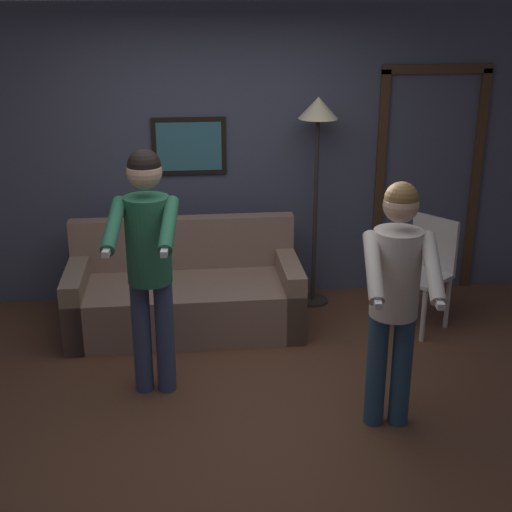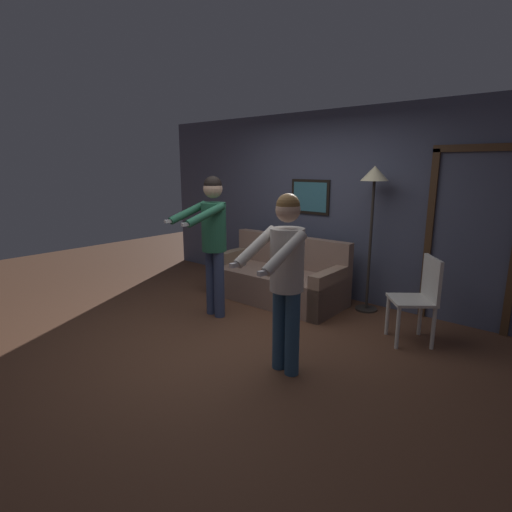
{
  "view_description": "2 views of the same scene",
  "coord_description": "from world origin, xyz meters",
  "px_view_note": "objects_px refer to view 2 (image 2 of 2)",
  "views": [
    {
      "loc": [
        -0.26,
        -4.21,
        2.65
      ],
      "look_at": [
        0.15,
        0.02,
        1.08
      ],
      "focal_mm": 50.0,
      "sensor_mm": 36.0,
      "label": 1
    },
    {
      "loc": [
        2.97,
        -3.02,
        1.85
      ],
      "look_at": [
        0.44,
        -0.08,
        0.97
      ],
      "focal_mm": 28.0,
      "sensor_mm": 36.0,
      "label": 2
    }
  ],
  "objects_px": {
    "person_standing_left": "(213,233)",
    "dining_chair_distant": "(420,295)",
    "person_standing_right": "(285,269)",
    "couch": "(278,280)",
    "torchiere_lamp": "(374,191)"
  },
  "relations": [
    {
      "from": "couch",
      "to": "torchiere_lamp",
      "type": "relative_size",
      "value": 1.03
    },
    {
      "from": "person_standing_right",
      "to": "torchiere_lamp",
      "type": "bearing_deg",
      "value": 93.99
    },
    {
      "from": "person_standing_left",
      "to": "dining_chair_distant",
      "type": "distance_m",
      "value": 2.44
    },
    {
      "from": "person_standing_right",
      "to": "dining_chair_distant",
      "type": "height_order",
      "value": "person_standing_right"
    },
    {
      "from": "dining_chair_distant",
      "to": "person_standing_left",
      "type": "bearing_deg",
      "value": -158.43
    },
    {
      "from": "torchiere_lamp",
      "to": "dining_chair_distant",
      "type": "bearing_deg",
      "value": -33.36
    },
    {
      "from": "couch",
      "to": "person_standing_left",
      "type": "bearing_deg",
      "value": -102.12
    },
    {
      "from": "dining_chair_distant",
      "to": "couch",
      "type": "bearing_deg",
      "value": 175.81
    },
    {
      "from": "couch",
      "to": "dining_chair_distant",
      "type": "bearing_deg",
      "value": -4.19
    },
    {
      "from": "couch",
      "to": "person_standing_right",
      "type": "xyz_separation_m",
      "value": [
        1.3,
        -1.59,
        0.69
      ]
    },
    {
      "from": "couch",
      "to": "torchiere_lamp",
      "type": "xyz_separation_m",
      "value": [
        1.16,
        0.41,
        1.27
      ]
    },
    {
      "from": "couch",
      "to": "dining_chair_distant",
      "type": "xyz_separation_m",
      "value": [
        2.0,
        -0.15,
        0.25
      ]
    },
    {
      "from": "couch",
      "to": "person_standing_left",
      "type": "relative_size",
      "value": 1.1
    },
    {
      "from": "person_standing_left",
      "to": "dining_chair_distant",
      "type": "relative_size",
      "value": 1.86
    },
    {
      "from": "person_standing_left",
      "to": "person_standing_right",
      "type": "bearing_deg",
      "value": -20.4
    }
  ]
}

